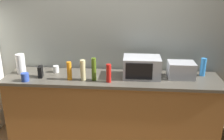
# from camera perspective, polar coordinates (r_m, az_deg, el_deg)

# --- Properties ---
(back_wall) EXTENTS (6.40, 0.10, 2.70)m
(back_wall) POSITION_cam_1_polar(r_m,az_deg,el_deg) (3.51, 0.56, 7.64)
(back_wall) COLOR #9EA399
(back_wall) RESTS_ON ground_plane
(counter_run) EXTENTS (2.84, 0.64, 0.90)m
(counter_run) POSITION_cam_1_polar(r_m,az_deg,el_deg) (3.43, 0.00, -8.67)
(counter_run) COLOR brown
(counter_run) RESTS_ON ground_plane
(microwave) EXTENTS (0.48, 0.35, 0.27)m
(microwave) POSITION_cam_1_polar(r_m,az_deg,el_deg) (3.24, 6.91, 0.68)
(microwave) COLOR #B7BABF
(microwave) RESTS_ON counter_run
(toaster_oven) EXTENTS (0.34, 0.26, 0.21)m
(toaster_oven) POSITION_cam_1_polar(r_m,az_deg,el_deg) (3.32, 15.73, -0.00)
(toaster_oven) COLOR #B7BABF
(toaster_oven) RESTS_ON counter_run
(paper_towel_roll) EXTENTS (0.12, 0.12, 0.27)m
(paper_towel_roll) POSITION_cam_1_polar(r_m,az_deg,el_deg) (3.57, -20.42, 1.35)
(paper_towel_roll) COLOR white
(paper_towel_roll) RESTS_ON counter_run
(cordless_phone) EXTENTS (0.07, 0.12, 0.15)m
(cordless_phone) POSITION_cam_1_polar(r_m,az_deg,el_deg) (3.35, -16.26, -0.40)
(cordless_phone) COLOR black
(cordless_phone) RESTS_ON counter_run
(bottle_hand_soap) EXTENTS (0.07, 0.07, 0.27)m
(bottle_hand_soap) POSITION_cam_1_polar(r_m,az_deg,el_deg) (3.12, -6.75, -0.07)
(bottle_hand_soap) COLOR beige
(bottle_hand_soap) RESTS_ON counter_run
(bottle_olive_oil) EXTENTS (0.06, 0.06, 0.29)m
(bottle_olive_oil) POSITION_cam_1_polar(r_m,az_deg,el_deg) (3.10, -4.23, 0.18)
(bottle_olive_oil) COLOR #4C6B19
(bottle_olive_oil) RESTS_ON counter_run
(bottle_dish_soap) EXTENTS (0.06, 0.06, 0.24)m
(bottle_dish_soap) POSITION_cam_1_polar(r_m,az_deg,el_deg) (3.16, -9.88, -0.22)
(bottle_dish_soap) COLOR orange
(bottle_dish_soap) RESTS_ON counter_run
(bottle_hot_sauce) EXTENTS (0.06, 0.06, 0.23)m
(bottle_hot_sauce) POSITION_cam_1_polar(r_m,az_deg,el_deg) (3.05, -0.78, -0.75)
(bottle_hot_sauce) COLOR red
(bottle_hot_sauce) RESTS_ON counter_run
(bottle_spray_cleaner) EXTENTS (0.07, 0.07, 0.24)m
(bottle_spray_cleaner) POSITION_cam_1_polar(r_m,az_deg,el_deg) (3.48, 20.37, 0.66)
(bottle_spray_cleaner) COLOR #338CE5
(bottle_spray_cleaner) RESTS_ON counter_run
(mug_white) EXTENTS (0.08, 0.08, 0.09)m
(mug_white) POSITION_cam_1_polar(r_m,az_deg,el_deg) (3.49, -12.88, 0.22)
(mug_white) COLOR white
(mug_white) RESTS_ON counter_run
(mug_blue) EXTENTS (0.10, 0.10, 0.11)m
(mug_blue) POSITION_cam_1_polar(r_m,az_deg,el_deg) (3.29, -19.52, -1.55)
(mug_blue) COLOR #2D4CB2
(mug_blue) RESTS_ON counter_run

